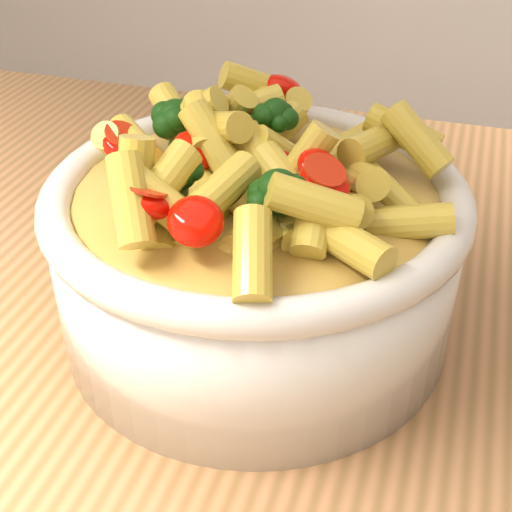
% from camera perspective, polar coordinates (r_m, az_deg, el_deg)
% --- Properties ---
extents(table, '(1.20, 0.80, 0.90)m').
position_cam_1_polar(table, '(0.54, 4.26, -15.68)').
color(table, '#B3794C').
rests_on(table, ground).
extents(serving_bowl, '(0.26, 0.26, 0.11)m').
position_cam_1_polar(serving_bowl, '(0.45, -0.00, 0.15)').
color(serving_bowl, silver).
rests_on(serving_bowl, table).
extents(pasta_salad, '(0.20, 0.20, 0.05)m').
position_cam_1_polar(pasta_salad, '(0.42, 0.00, 8.04)').
color(pasta_salad, '#DFC746').
rests_on(pasta_salad, serving_bowl).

